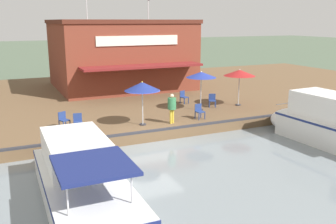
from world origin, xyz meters
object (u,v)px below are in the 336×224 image
cafe_chair_mid_patio (199,111)px  motorboat_mid_row (328,125)px  cafe_chair_under_first_umbrella (78,121)px  motorboat_far_downstream (79,173)px  waterfront_restaurant (120,54)px  mooring_post (301,104)px  patio_umbrella_by_entrance (240,73)px  patio_umbrella_back_row (142,86)px  patio_umbrella_mid_patio_left (201,75)px  cafe_chair_far_corner_seat (64,119)px  person_near_entrance (172,105)px  cafe_chair_beside_entrance (212,100)px  cafe_chair_back_row_seat (184,96)px

cafe_chair_mid_patio → motorboat_mid_row: 6.84m
cafe_chair_under_first_umbrella → motorboat_far_downstream: motorboat_far_downstream is taller
waterfront_restaurant → mooring_post: waterfront_restaurant is taller
patio_umbrella_by_entrance → waterfront_restaurant: bearing=-155.0°
patio_umbrella_back_row → cafe_chair_under_first_umbrella: (-0.53, -3.37, -1.63)m
patio_umbrella_by_entrance → patio_umbrella_mid_patio_left: patio_umbrella_mid_patio_left is taller
waterfront_restaurant → patio_umbrella_by_entrance: bearing=25.0°
motorboat_mid_row → patio_umbrella_mid_patio_left: bearing=-153.6°
motorboat_far_downstream → cafe_chair_far_corner_seat: bearing=174.6°
patio_umbrella_mid_patio_left → mooring_post: patio_umbrella_mid_patio_left is taller
waterfront_restaurant → patio_umbrella_mid_patio_left: bearing=10.1°
cafe_chair_far_corner_seat → person_near_entrance: 5.79m
patio_umbrella_by_entrance → patio_umbrella_mid_patio_left: 2.96m
cafe_chair_beside_entrance → motorboat_mid_row: bearing=17.3°
cafe_chair_back_row_seat → cafe_chair_beside_entrance: bearing=34.4°
cafe_chair_beside_entrance → cafe_chair_far_corner_seat: size_ratio=1.00×
cafe_chair_back_row_seat → motorboat_mid_row: 9.82m
waterfront_restaurant → cafe_chair_beside_entrance: waterfront_restaurant is taller
cafe_chair_far_corner_seat → person_near_entrance: person_near_entrance is taller
patio_umbrella_back_row → motorboat_far_downstream: bearing=-38.8°
patio_umbrella_back_row → motorboat_mid_row: bearing=57.0°
patio_umbrella_by_entrance → cafe_chair_back_row_seat: patio_umbrella_by_entrance is taller
cafe_chair_beside_entrance → cafe_chair_back_row_seat: same height
cafe_chair_far_corner_seat → cafe_chair_back_row_seat: (-2.77, 8.47, 0.00)m
cafe_chair_far_corner_seat → mooring_post: (2.35, 14.07, -0.05)m
cafe_chair_mid_patio → motorboat_mid_row: (5.09, 4.58, -0.07)m
motorboat_far_downstream → waterfront_restaurant: bearing=157.9°
waterfront_restaurant → motorboat_mid_row: 18.42m
patio_umbrella_mid_patio_left → cafe_chair_far_corner_seat: 8.73m
cafe_chair_under_first_umbrella → cafe_chair_far_corner_seat: bearing=-137.5°
cafe_chair_mid_patio → person_near_entrance: (0.24, -1.85, 0.55)m
patio_umbrella_mid_patio_left → motorboat_mid_row: 7.96m
patio_umbrella_back_row → motorboat_far_downstream: (5.76, -4.64, -1.87)m
waterfront_restaurant → patio_umbrella_by_entrance: 11.49m
waterfront_restaurant → motorboat_far_downstream: bearing=-22.1°
cafe_chair_beside_entrance → cafe_chair_mid_patio: same height
patio_umbrella_by_entrance → cafe_chair_beside_entrance: 2.51m
motorboat_mid_row → cafe_chair_mid_patio: bearing=-138.0°
waterfront_restaurant → cafe_chair_far_corner_seat: waterfront_restaurant is taller
motorboat_far_downstream → patio_umbrella_mid_patio_left: bearing=129.2°
cafe_chair_mid_patio → cafe_chair_beside_entrance: bearing=135.6°
cafe_chair_under_first_umbrella → motorboat_mid_row: bearing=63.2°
cafe_chair_under_first_umbrella → patio_umbrella_mid_patio_left: bearing=98.7°
cafe_chair_far_corner_seat → motorboat_far_downstream: 7.00m
waterfront_restaurant → motorboat_mid_row: bearing=16.9°
patio_umbrella_back_row → patio_umbrella_by_entrance: bearing=104.0°
patio_umbrella_back_row → motorboat_mid_row: (5.20, 8.00, -1.71)m
cafe_chair_far_corner_seat → person_near_entrance: size_ratio=0.52×
person_near_entrance → mooring_post: size_ratio=1.96×
waterfront_restaurant → patio_umbrella_back_row: 12.58m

